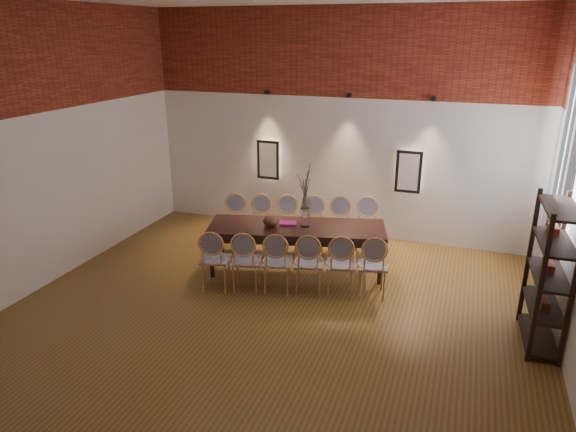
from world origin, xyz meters
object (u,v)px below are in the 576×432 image
(chair_near_f, at_px, (373,265))
(chair_far_c, at_px, (287,226))
(chair_near_a, at_px, (215,259))
(book, at_px, (288,223))
(shelving_rack, at_px, (549,275))
(chair_near_d, at_px, (309,263))
(bowl, at_px, (271,221))
(chair_far_e, at_px, (340,228))
(chair_far_b, at_px, (260,225))
(chair_far_d, at_px, (313,227))
(chair_near_e, at_px, (340,264))
(chair_far_a, at_px, (234,224))
(chair_near_c, at_px, (277,261))
(chair_far_f, at_px, (367,229))
(vase, at_px, (305,217))
(chair_near_b, at_px, (246,260))
(dining_table, at_px, (297,248))

(chair_near_f, bearing_deg, chair_far_c, 133.42)
(chair_near_a, height_order, chair_far_c, same)
(book, relative_size, shelving_rack, 0.14)
(chair_near_d, bearing_deg, bowl, 132.98)
(chair_far_e, bearing_deg, chair_far_b, -0.00)
(chair_near_d, xyz_separation_m, chair_far_d, (-0.36, 1.38, 0.00))
(chair_far_c, height_order, chair_far_e, same)
(chair_near_e, height_order, chair_far_a, same)
(chair_near_d, height_order, chair_far_d, same)
(chair_near_a, height_order, chair_near_c, same)
(chair_far_c, distance_m, chair_far_e, 0.90)
(chair_far_f, xyz_separation_m, book, (-1.06, -0.95, 0.30))
(chair_near_a, bearing_deg, chair_far_e, 38.40)
(chair_near_d, distance_m, chair_far_d, 1.43)
(vase, bearing_deg, bowl, -159.98)
(chair_far_c, distance_m, bowl, 0.87)
(chair_far_f, xyz_separation_m, vase, (-0.79, -0.94, 0.43))
(chair_far_b, bearing_deg, chair_near_d, 122.25)
(chair_far_d, distance_m, chair_far_e, 0.45)
(shelving_rack, bearing_deg, bowl, 166.44)
(chair_near_b, distance_m, chair_far_f, 2.30)
(chair_far_a, bearing_deg, book, 146.56)
(chair_near_c, relative_size, chair_far_e, 1.00)
(chair_near_b, height_order, chair_far_d, same)
(chair_near_c, xyz_separation_m, chair_near_f, (1.31, 0.34, 0.00))
(chair_far_c, bearing_deg, chair_far_d, -180.00)
(chair_near_c, xyz_separation_m, chair_far_e, (0.51, 1.61, 0.00))
(vase, bearing_deg, chair_near_b, -123.77)
(chair_far_b, bearing_deg, chair_far_d, 180.00)
(chair_near_b, relative_size, chair_far_a, 1.00)
(vase, bearing_deg, chair_near_d, -67.54)
(chair_far_f, relative_size, book, 3.62)
(chair_far_e, bearing_deg, shelving_rack, 134.67)
(chair_near_b, relative_size, chair_near_f, 1.00)
(chair_far_a, relative_size, book, 3.62)
(chair_far_b, bearing_deg, book, 129.43)
(chair_far_c, distance_m, vase, 0.91)
(chair_near_a, relative_size, chair_far_b, 1.00)
(chair_near_d, bearing_deg, chair_near_a, -180.00)
(vase, distance_m, bowl, 0.53)
(chair_near_f, distance_m, chair_far_f, 1.43)
(book, bearing_deg, vase, 1.25)
(chair_far_b, xyz_separation_m, chair_far_f, (1.75, 0.45, 0.00))
(chair_far_d, bearing_deg, dining_table, 72.49)
(chair_far_f, height_order, shelving_rack, shelving_rack)
(dining_table, relative_size, shelving_rack, 1.50)
(chair_near_d, bearing_deg, chair_far_e, 72.49)
(chair_far_a, bearing_deg, chair_near_f, 147.63)
(chair_far_c, height_order, book, chair_far_c)
(vase, bearing_deg, chair_near_e, -37.86)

